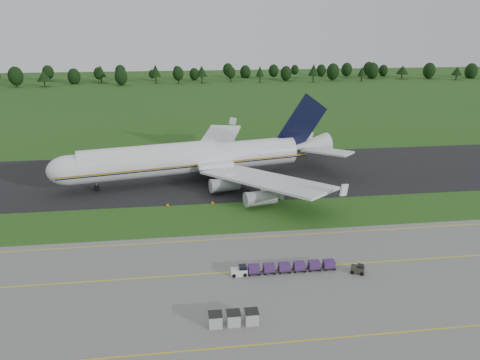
{
  "coord_description": "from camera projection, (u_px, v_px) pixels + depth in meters",
  "views": [
    {
      "loc": [
        -10.58,
        -87.37,
        38.01
      ],
      "look_at": [
        1.33,
        2.0,
        7.25
      ],
      "focal_mm": 35.0,
      "sensor_mm": 36.0,
      "label": 1
    }
  ],
  "objects": [
    {
      "name": "baggage_train",
      "position": [
        282.0,
        267.0,
        74.28
      ],
      "size": [
        16.86,
        1.53,
        1.47
      ],
      "color": "silver",
      "rests_on": "apron"
    },
    {
      "name": "apron_markings",
      "position": [
        257.0,
        287.0,
        70.23
      ],
      "size": [
        300.0,
        30.2,
        0.01
      ],
      "color": "yellow",
      "rests_on": "apron"
    },
    {
      "name": "utility_cart",
      "position": [
        357.0,
        270.0,
        74.06
      ],
      "size": [
        2.43,
        2.02,
        1.15
      ],
      "color": "#2D3122",
      "rests_on": "apron"
    },
    {
      "name": "ground",
      "position": [
        235.0,
        217.0,
        95.57
      ],
      "size": [
        600.0,
        600.0,
        0.0
      ],
      "primitive_type": "plane",
      "color": "#255118",
      "rests_on": "ground"
    },
    {
      "name": "uld_row",
      "position": [
        234.0,
        318.0,
        61.41
      ],
      "size": [
        6.62,
        1.82,
        1.8
      ],
      "color": "#AFAFAF",
      "rests_on": "apron"
    },
    {
      "name": "edge_markers",
      "position": [
        190.0,
        204.0,
        101.41
      ],
      "size": [
        10.22,
        0.3,
        0.6
      ],
      "color": "orange",
      "rests_on": "ground"
    },
    {
      "name": "aircraft",
      "position": [
        193.0,
        158.0,
        115.79
      ],
      "size": [
        72.61,
        69.17,
        20.32
      ],
      "color": "white",
      "rests_on": "ground"
    },
    {
      "name": "tree_line",
      "position": [
        216.0,
        73.0,
        301.4
      ],
      "size": [
        524.78,
        22.18,
        11.9
      ],
      "color": "black",
      "rests_on": "ground"
    },
    {
      "name": "apron",
      "position": [
        265.0,
        315.0,
        63.66
      ],
      "size": [
        300.0,
        52.0,
        0.06
      ],
      "primitive_type": "cube",
      "color": "slate",
      "rests_on": "ground"
    },
    {
      "name": "taxiway",
      "position": [
        222.0,
        174.0,
        121.82
      ],
      "size": [
        300.0,
        40.0,
        0.08
      ],
      "primitive_type": "cube",
      "color": "black",
      "rests_on": "ground"
    }
  ]
}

